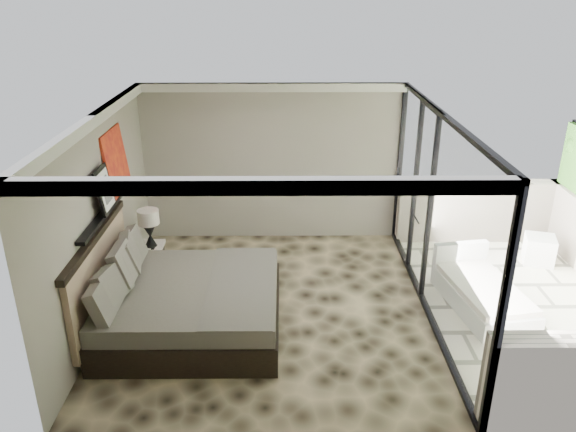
{
  "coord_description": "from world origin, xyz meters",
  "views": [
    {
      "loc": [
        0.21,
        -6.95,
        4.33
      ],
      "look_at": [
        0.27,
        0.4,
        1.27
      ],
      "focal_mm": 35.0,
      "sensor_mm": 36.0,
      "label": 1
    }
  ],
  "objects_px": {
    "bed": "(184,302)",
    "lounger": "(481,293)",
    "table_lamp": "(149,223)",
    "ottoman": "(539,250)",
    "nightstand": "(150,262)"
  },
  "relations": [
    {
      "from": "table_lamp",
      "to": "lounger",
      "type": "xyz_separation_m",
      "value": [
        4.92,
        -0.96,
        -0.7
      ]
    },
    {
      "from": "table_lamp",
      "to": "ottoman",
      "type": "bearing_deg",
      "value": 3.59
    },
    {
      "from": "ottoman",
      "to": "bed",
      "type": "bearing_deg",
      "value": -161.56
    },
    {
      "from": "nightstand",
      "to": "lounger",
      "type": "distance_m",
      "value": 5.07
    },
    {
      "from": "ottoman",
      "to": "lounger",
      "type": "xyz_separation_m",
      "value": [
        -1.4,
        -1.36,
        -0.02
      ]
    },
    {
      "from": "lounger",
      "to": "ottoman",
      "type": "bearing_deg",
      "value": 34.72
    },
    {
      "from": "bed",
      "to": "ottoman",
      "type": "relative_size",
      "value": 5.13
    },
    {
      "from": "ottoman",
      "to": "nightstand",
      "type": "bearing_deg",
      "value": -176.61
    },
    {
      "from": "table_lamp",
      "to": "lounger",
      "type": "relative_size",
      "value": 0.33
    },
    {
      "from": "bed",
      "to": "table_lamp",
      "type": "xyz_separation_m",
      "value": [
        -0.74,
        1.47,
        0.52
      ]
    },
    {
      "from": "table_lamp",
      "to": "ottoman",
      "type": "distance_m",
      "value": 6.37
    },
    {
      "from": "nightstand",
      "to": "table_lamp",
      "type": "bearing_deg",
      "value": -9.24
    },
    {
      "from": "nightstand",
      "to": "ottoman",
      "type": "bearing_deg",
      "value": 13.33
    },
    {
      "from": "nightstand",
      "to": "table_lamp",
      "type": "relative_size",
      "value": 0.76
    },
    {
      "from": "bed",
      "to": "lounger",
      "type": "xyz_separation_m",
      "value": [
        4.18,
        0.5,
        -0.18
      ]
    }
  ]
}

